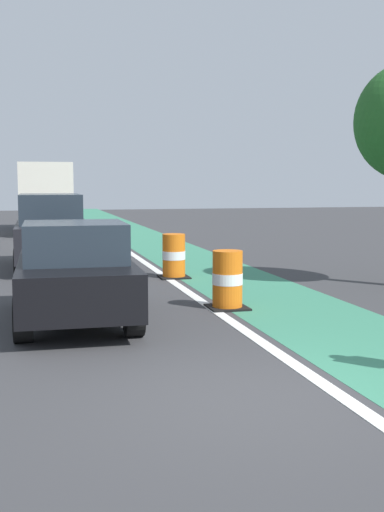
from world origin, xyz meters
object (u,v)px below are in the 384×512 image
at_px(parked_suv_second, 51,230).
at_px(parked_sedan_nearest, 75,273).
at_px(traffic_barrel_mid, 174,256).
at_px(traffic_barrel_front, 227,280).
at_px(delivery_truck_down_block, 46,193).

bearing_deg(parked_suv_second, parked_sedan_nearest, -88.83).
xyz_separation_m(parked_suv_second, traffic_barrel_mid, (2.88, -2.74, -0.50)).
bearing_deg(parked_sedan_nearest, traffic_barrel_mid, 58.81).
distance_m(parked_suv_second, traffic_barrel_front, 7.43).
distance_m(parked_sedan_nearest, parked_suv_second, 7.26).
distance_m(parked_sedan_nearest, traffic_barrel_front, 2.89).
relative_size(parked_suv_second, delivery_truck_down_block, 0.60).
bearing_deg(delivery_truck_down_block, parked_suv_second, -91.06).
height_order(traffic_barrel_front, delivery_truck_down_block, delivery_truck_down_block).
height_order(parked_sedan_nearest, traffic_barrel_front, parked_sedan_nearest).
bearing_deg(delivery_truck_down_block, parked_sedan_nearest, -90.27).
bearing_deg(traffic_barrel_mid, traffic_barrel_front, -88.46).
bearing_deg(parked_suv_second, traffic_barrel_front, -66.23).
relative_size(traffic_barrel_front, delivery_truck_down_block, 0.14).
xyz_separation_m(parked_sedan_nearest, delivery_truck_down_block, (0.10, 20.63, 1.01)).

